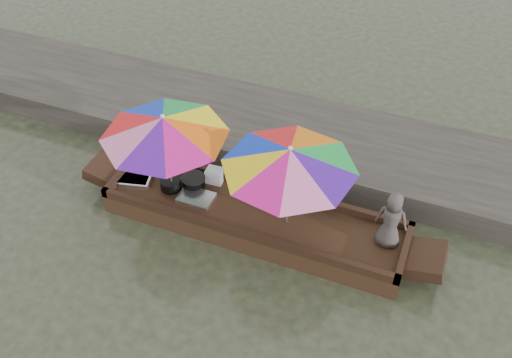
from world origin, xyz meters
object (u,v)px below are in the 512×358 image
at_px(boat_hull, 254,220).
at_px(charcoal_grill, 194,182).
at_px(tray_crayfish, 134,179).
at_px(umbrella_stern, 288,186).
at_px(cooking_pot, 171,184).
at_px(vendor, 391,220).
at_px(umbrella_bow, 168,154).
at_px(tray_scallop, 196,198).
at_px(supply_bag, 215,175).

relative_size(boat_hull, charcoal_grill, 12.90).
relative_size(tray_crayfish, umbrella_stern, 0.29).
xyz_separation_m(boat_hull, cooking_pot, (-1.52, 0.02, 0.27)).
height_order(cooking_pot, umbrella_stern, umbrella_stern).
distance_m(vendor, umbrella_bow, 3.63).
distance_m(tray_crayfish, charcoal_grill, 1.04).
height_order(umbrella_bow, umbrella_stern, same).
bearing_deg(charcoal_grill, tray_crayfish, -164.99).
height_order(charcoal_grill, umbrella_stern, umbrella_stern).
distance_m(tray_scallop, charcoal_grill, 0.33).
distance_m(vendor, umbrella_stern, 1.60).
relative_size(tray_crayfish, vendor, 0.57).
xyz_separation_m(umbrella_bow, umbrella_stern, (2.05, 0.00, 0.00)).
xyz_separation_m(boat_hull, supply_bag, (-0.90, 0.45, 0.30)).
xyz_separation_m(tray_scallop, supply_bag, (0.11, 0.52, 0.10)).
height_order(tray_scallop, umbrella_stern, umbrella_stern).
bearing_deg(vendor, cooking_pot, 4.16).
xyz_separation_m(tray_crayfish, umbrella_bow, (0.70, 0.06, 0.73)).
bearing_deg(umbrella_bow, vendor, 2.36).
bearing_deg(boat_hull, cooking_pot, 179.28).
bearing_deg(boat_hull, umbrella_bow, 180.00).
xyz_separation_m(tray_crayfish, supply_bag, (1.29, 0.51, 0.09)).
height_order(cooking_pot, umbrella_bow, umbrella_bow).
distance_m(tray_crayfish, umbrella_bow, 1.01).
bearing_deg(umbrella_stern, tray_crayfish, -178.68).
xyz_separation_m(supply_bag, vendor, (3.03, -0.30, 0.38)).
bearing_deg(vendor, umbrella_bow, 4.48).
xyz_separation_m(charcoal_grill, umbrella_stern, (1.74, -0.21, 0.68)).
xyz_separation_m(cooking_pot, umbrella_stern, (2.08, -0.02, 0.68)).
height_order(supply_bag, umbrella_stern, umbrella_stern).
relative_size(boat_hull, umbrella_bow, 2.44).
bearing_deg(cooking_pot, umbrella_stern, -0.52).
bearing_deg(umbrella_bow, tray_crayfish, -174.82).
bearing_deg(umbrella_stern, cooking_pot, 179.48).
height_order(tray_scallop, vendor, vendor).
xyz_separation_m(cooking_pot, vendor, (3.65, 0.13, 0.42)).
bearing_deg(tray_crayfish, cooking_pot, 7.07).
xyz_separation_m(cooking_pot, tray_scallop, (0.51, -0.09, -0.06)).
relative_size(tray_crayfish, umbrella_bow, 0.29).
distance_m(boat_hull, umbrella_stern, 1.10).
bearing_deg(vendor, supply_bag, -3.55).
distance_m(cooking_pot, tray_crayfish, 0.67).
bearing_deg(boat_hull, tray_crayfish, -178.34).
xyz_separation_m(boat_hull, charcoal_grill, (-1.18, 0.21, 0.27)).
height_order(boat_hull, umbrella_bow, umbrella_bow).
distance_m(tray_scallop, vendor, 3.18).
bearing_deg(umbrella_bow, tray_scallop, -7.86).
relative_size(boat_hull, umbrella_stern, 2.43).
relative_size(tray_scallop, umbrella_stern, 0.29).
height_order(vendor, umbrella_bow, umbrella_bow).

